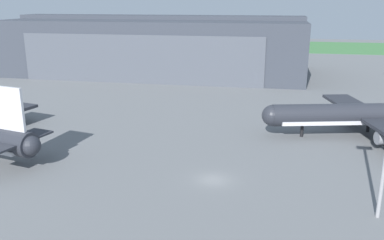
% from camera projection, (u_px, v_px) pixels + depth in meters
% --- Properties ---
extents(ground_plane, '(440.00, 440.00, 0.00)m').
position_uv_depth(ground_plane, '(213.00, 180.00, 54.83)').
color(ground_plane, slate).
extents(grass_field_strip, '(440.00, 56.00, 0.08)m').
position_uv_depth(grass_field_strip, '(261.00, 46.00, 215.92)').
color(grass_field_strip, '#407742').
rests_on(grass_field_strip, ground_plane).
extents(maintenance_hangar, '(93.12, 41.82, 18.44)m').
position_uv_depth(maintenance_hangar, '(159.00, 45.00, 135.48)').
color(maintenance_hangar, '#383D47').
rests_on(maintenance_hangar, ground_plane).
extents(airliner_far_left, '(36.07, 33.48, 12.30)m').
position_uv_depth(airliner_far_left, '(367.00, 115.00, 71.77)').
color(airliner_far_left, '#282B33').
rests_on(airliner_far_left, ground_plane).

